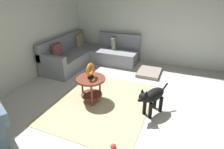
{
  "coord_description": "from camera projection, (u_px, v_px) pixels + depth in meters",
  "views": [
    {
      "loc": [
        -2.7,
        -0.69,
        2.18
      ],
      "look_at": [
        0.45,
        0.6,
        0.55
      ],
      "focal_mm": 28.8,
      "sensor_mm": 36.0,
      "label": 1
    }
  ],
  "objects": [
    {
      "name": "wall_right",
      "position": [
        163.0,
        20.0,
        5.3
      ],
      "size": [
        0.12,
        6.0,
        2.7
      ],
      "primitive_type": "cube",
      "color": "silver",
      "rests_on": "ground_plane"
    },
    {
      "name": "ground_plane",
      "position": [
        132.0,
        117.0,
        3.45
      ],
      "size": [
        6.0,
        6.0,
        0.1
      ],
      "primitive_type": "cube",
      "color": "beige"
    },
    {
      "name": "torus_sculpture",
      "position": [
        90.0,
        70.0,
        3.57
      ],
      "size": [
        0.28,
        0.08,
        0.33
      ],
      "color": "black",
      "rests_on": "side_table"
    },
    {
      "name": "sectional_couch",
      "position": [
        89.0,
        55.0,
        5.65
      ],
      "size": [
        2.2,
        2.25,
        0.88
      ],
      "color": "gray",
      "rests_on": "ground_plane"
    },
    {
      "name": "wall_back",
      "position": [
        3.0,
        31.0,
        3.85
      ],
      "size": [
        6.0,
        0.12,
        2.7
      ],
      "primitive_type": "cube",
      "color": "silver",
      "rests_on": "ground_plane"
    },
    {
      "name": "dog_toy_ball",
      "position": [
        113.0,
        147.0,
        2.69
      ],
      "size": [
        0.09,
        0.09,
        0.09
      ],
      "primitive_type": "sphere",
      "color": "red",
      "rests_on": "ground_plane"
    },
    {
      "name": "area_rug",
      "position": [
        102.0,
        103.0,
        3.79
      ],
      "size": [
        2.3,
        1.9,
        0.01
      ],
      "primitive_type": "cube",
      "color": "tan",
      "rests_on": "ground_plane"
    },
    {
      "name": "dog",
      "position": [
        152.0,
        97.0,
        3.31
      ],
      "size": [
        0.77,
        0.46,
        0.63
      ],
      "rotation": [
        0.0,
        0.0,
        1.08
      ],
      "color": "black",
      "rests_on": "ground_plane"
    },
    {
      "name": "side_table",
      "position": [
        91.0,
        83.0,
        3.7
      ],
      "size": [
        0.6,
        0.6,
        0.54
      ],
      "color": "brown",
      "rests_on": "ground_plane"
    },
    {
      "name": "dog_bed_mat",
      "position": [
        149.0,
        72.0,
        5.09
      ],
      "size": [
        0.8,
        0.6,
        0.09
      ],
      "primitive_type": "cube",
      "color": "gray",
      "rests_on": "ground_plane"
    }
  ]
}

